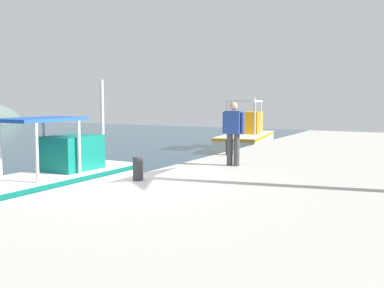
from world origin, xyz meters
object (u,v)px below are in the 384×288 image
mooring_bollard_second (138,168)px  fisherman_standing (233,130)px  fishing_boat_second (58,178)px  mooring_bollard_third (229,147)px  fishing_boat_third (246,137)px

mooring_bollard_second → fisherman_standing: bearing=-18.6°
fishing_boat_second → mooring_bollard_third: fishing_boat_second is taller
mooring_bollard_second → mooring_bollard_third: 5.03m
fisherman_standing → mooring_bollard_third: size_ratio=3.49×
fishing_boat_third → mooring_bollard_third: (-8.60, -2.74, 0.39)m
fishing_boat_second → fishing_boat_third: fishing_boat_second is taller
fishing_boat_second → mooring_bollard_second: fishing_boat_second is taller
fishing_boat_third → mooring_bollard_second: 13.90m
fishing_boat_third → fisherman_standing: bearing=-160.7°
fishing_boat_third → mooring_bollard_second: fishing_boat_third is taller
fishing_boat_third → fisherman_standing: size_ratio=3.62×
fisherman_standing → mooring_bollard_second: fisherman_standing is taller
fisherman_standing → fishing_boat_second: bearing=126.3°
fisherman_standing → mooring_bollard_second: 3.21m
fishing_boat_second → mooring_bollard_second: bearing=-95.5°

